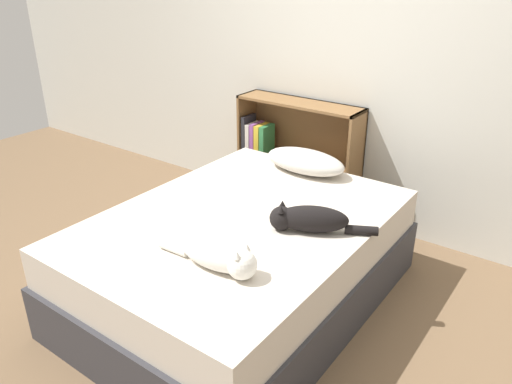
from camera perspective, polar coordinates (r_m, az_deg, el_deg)
The scene contains 7 objects.
ground_plane at distance 3.06m, azimuth -1.60°, elevation -12.02°, with size 8.00×8.00×0.00m, color brown.
wall_back at distance 3.65m, azimuth 11.63°, elevation 15.12°, with size 8.00×0.06×2.50m.
bed at distance 2.91m, azimuth -1.66°, elevation -7.75°, with size 1.39×1.89×0.55m.
pillow at distance 3.35m, azimuth 5.64°, elevation 3.51°, with size 0.57×0.28×0.15m.
cat_light at distance 2.29m, azimuth -4.17°, elevation -7.39°, with size 0.55×0.16×0.16m.
cat_dark at distance 2.61m, azimuth 5.92°, elevation -3.11°, with size 0.52×0.33×0.15m.
bookshelf at distance 3.93m, azimuth 4.45°, elevation 4.37°, with size 0.98×0.26×0.90m.
Camera 1 is at (1.51, -1.93, 1.84)m, focal length 35.00 mm.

